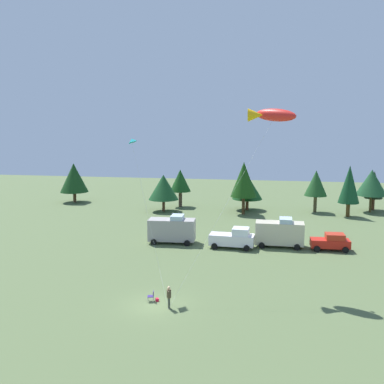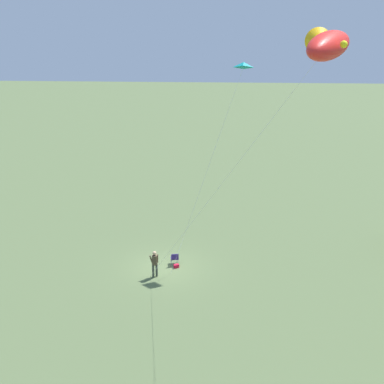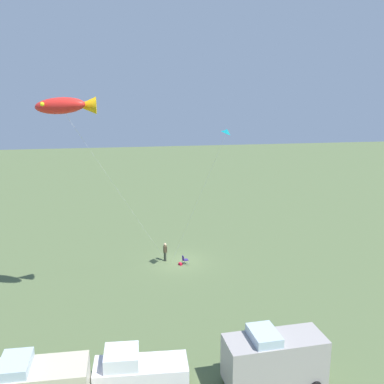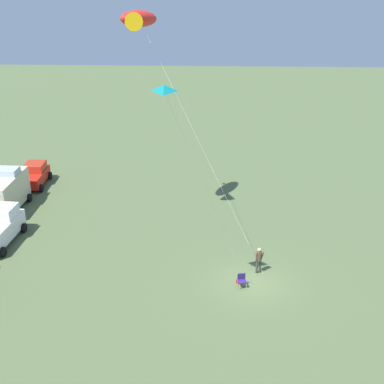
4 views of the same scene
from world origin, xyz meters
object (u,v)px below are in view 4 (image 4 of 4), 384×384
Objects in this scene: van_camper_beige at (4,192)px; car_red_sedan at (34,175)px; person_kite_flyer at (259,258)px; kite_large_fish at (138,19)px; kite_delta_teal at (165,90)px; folding_chair at (242,279)px; backpack_on_grass at (239,281)px.

car_red_sedan is (5.59, -0.49, -0.69)m from van_camper_beige.
kite_large_fish is (7.20, 8.02, 13.60)m from person_kite_flyer.
van_camper_beige is at bearing 83.34° from kite_large_fish.
van_camper_beige is at bearing 172.71° from car_red_sedan.
van_camper_beige is 21.82m from kite_delta_teal.
car_red_sedan is 0.34× the size of kite_delta_teal.
kite_large_fish is (-6.90, -10.68, 13.67)m from car_red_sedan.
kite_delta_teal is at bearing -68.52° from folding_chair.
car_red_sedan is at bearing 36.03° from kite_delta_teal.
kite_large_fish is at bearing -153.95° from folding_chair.
van_camper_beige is at bearing 61.50° from backpack_on_grass.
car_red_sedan is at bearing -143.79° from folding_chair.
kite_large_fish is (8.84, 6.92, 14.14)m from folding_chair.
kite_delta_teal is at bearing 127.98° from backpack_on_grass.
van_camper_beige is 17.18m from kite_large_fish.
kite_delta_teal is at bearing -71.86° from person_kite_flyer.
van_camper_beige is 0.35× the size of kite_large_fish.
kite_delta_teal is at bearing -132.11° from van_camper_beige.
person_kite_flyer is 0.14× the size of kite_delta_teal.
kite_delta_teal is (-11.59, -2.77, -2.22)m from kite_large_fish.
backpack_on_grass is at bearing -133.54° from car_red_sedan.
kite_delta_teal reaches higher than folding_chair.
kite_delta_teal reaches higher than backpack_on_grass.
kite_delta_teal reaches higher than car_red_sedan.
kite_delta_teal is (-2.74, 4.15, 11.92)m from folding_chair.
person_kite_flyer is 2.12× the size of folding_chair.
kite_large_fish is at bearing -153.64° from person_kite_flyer.
backpack_on_grass is 0.06× the size of van_camper_beige.
car_red_sedan is (15.34, 17.47, 0.84)m from backpack_on_grass.
van_camper_beige is 0.43× the size of kite_delta_teal.
van_camper_beige is at bearing 47.23° from kite_delta_teal.
person_kite_flyer is 1.97m from backpack_on_grass.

